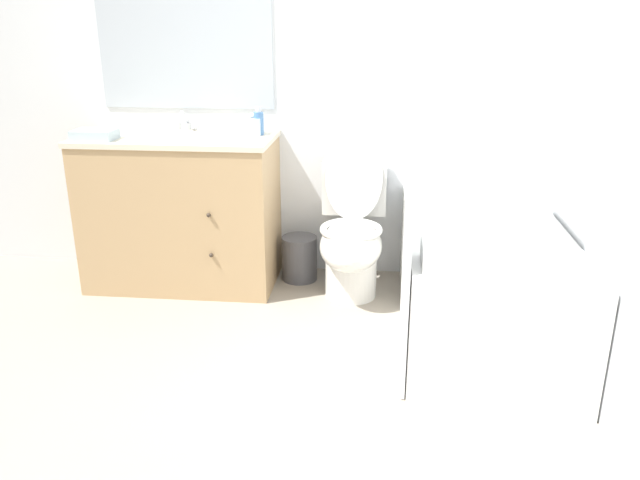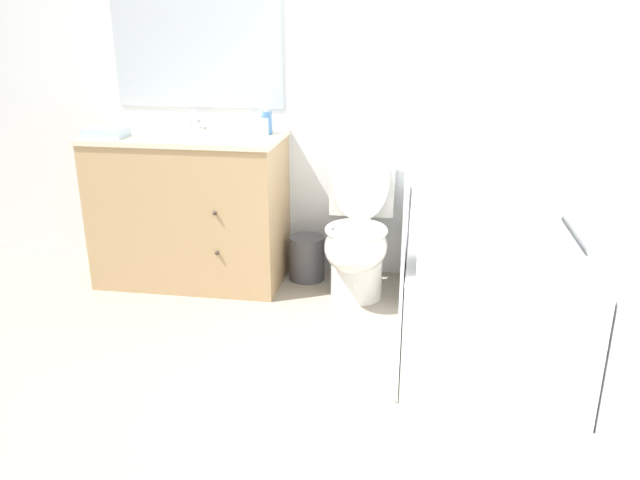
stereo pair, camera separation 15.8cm
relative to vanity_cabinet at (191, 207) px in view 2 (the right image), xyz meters
name	(u,v)px [view 2 (the right image)]	position (x,y,z in m)	size (l,w,h in m)	color
ground_plane	(253,436)	(0.76, -1.47, -0.46)	(14.00, 14.00, 0.00)	gray
wall_back	(323,69)	(0.75, 0.30, 0.79)	(8.00, 0.06, 2.50)	silver
wall_right	(607,89)	(2.10, -0.59, 0.79)	(0.05, 2.75, 2.50)	silver
vanity_cabinet	(191,207)	(0.00, 0.00, 0.00)	(1.12, 0.59, 0.90)	tan
sink_faucet	(198,123)	(0.00, 0.21, 0.47)	(0.14, 0.12, 0.12)	silver
toilet	(358,236)	(1.02, -0.07, -0.10)	(0.38, 0.68, 0.89)	white
bathtub	(483,283)	(1.69, -0.48, -0.17)	(0.76, 1.52, 0.57)	white
shower_curtain	(409,159)	(1.30, -0.89, 0.53)	(0.01, 0.54, 1.96)	white
wastebasket	(307,258)	(0.69, 0.10, -0.32)	(0.22, 0.22, 0.27)	#4C4C51
tissue_box	(261,125)	(0.42, 0.10, 0.49)	(0.12, 0.14, 0.12)	silver
soap_dispenser	(267,122)	(0.46, 0.08, 0.51)	(0.06, 0.06, 0.16)	#4C7AB2
hand_towel_folded	(106,133)	(-0.40, -0.17, 0.47)	(0.23, 0.16, 0.05)	silver
bath_towel_folded	(456,259)	(1.50, -1.05, 0.16)	(0.31, 0.24, 0.10)	white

